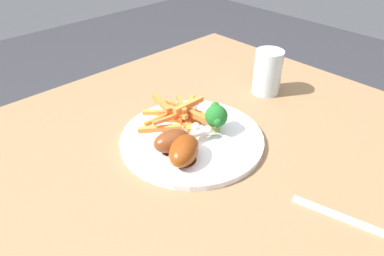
% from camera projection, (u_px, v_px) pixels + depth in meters
% --- Properties ---
extents(dining_table, '(1.10, 0.89, 0.71)m').
position_uv_depth(dining_table, '(186.00, 195.00, 0.72)').
color(dining_table, '#8E6B47').
rests_on(dining_table, ground_plane).
extents(dinner_plate, '(0.29, 0.29, 0.01)m').
position_uv_depth(dinner_plate, '(192.00, 139.00, 0.71)').
color(dinner_plate, white).
rests_on(dinner_plate, dining_table).
extents(broccoli_floret_front, '(0.05, 0.05, 0.06)m').
position_uv_depth(broccoli_floret_front, '(216.00, 116.00, 0.70)').
color(broccoli_floret_front, '#85A949').
rests_on(broccoli_floret_front, dinner_plate).
extents(carrot_fries_pile, '(0.18, 0.17, 0.04)m').
position_uv_depth(carrot_fries_pile, '(178.00, 114.00, 0.74)').
color(carrot_fries_pile, orange).
rests_on(carrot_fries_pile, dinner_plate).
extents(chicken_drumstick_near, '(0.13, 0.06, 0.04)m').
position_uv_depth(chicken_drumstick_near, '(175.00, 140.00, 0.66)').
color(chicken_drumstick_near, '#4E1F0D').
rests_on(chicken_drumstick_near, dinner_plate).
extents(chicken_drumstick_far, '(0.13, 0.09, 0.04)m').
position_uv_depth(chicken_drumstick_far, '(185.00, 149.00, 0.64)').
color(chicken_drumstick_far, '#5D2109').
rests_on(chicken_drumstick_far, dinner_plate).
extents(fork, '(0.06, 0.19, 0.00)m').
position_uv_depth(fork, '(354.00, 222.00, 0.54)').
color(fork, silver).
rests_on(fork, dining_table).
extents(water_glass, '(0.07, 0.07, 0.11)m').
position_uv_depth(water_glass, '(268.00, 72.00, 0.85)').
color(water_glass, silver).
rests_on(water_glass, dining_table).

